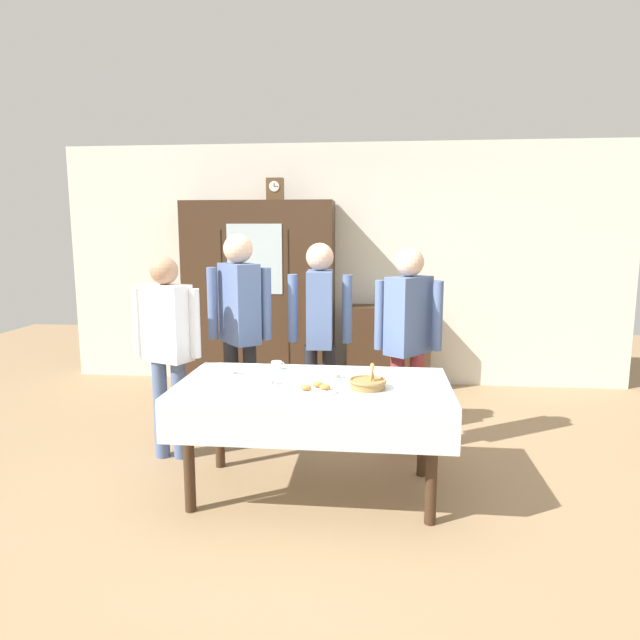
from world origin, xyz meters
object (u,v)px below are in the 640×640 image
at_px(dining_table, 313,399).
at_px(person_behind_table_right, 240,318).
at_px(mantel_clock, 275,189).
at_px(bread_basket, 368,383).
at_px(tea_cup_mid_right, 267,381).
at_px(person_beside_shelf, 167,338).
at_px(tea_cup_center, 229,371).
at_px(book_stack, 389,301).
at_px(spoon_near_left, 244,394).
at_px(bookshelf_low, 388,347).
at_px(wall_cabinet, 260,295).
at_px(tea_cup_near_right, 277,366).
at_px(tea_cup_far_left, 332,374).
at_px(pastry_plate, 316,389).
at_px(person_near_right_end, 408,331).
at_px(person_behind_table_left, 320,323).
at_px(spoon_back_edge, 215,393).

bearing_deg(dining_table, person_behind_table_right, 129.51).
distance_m(mantel_clock, bread_basket, 3.18).
relative_size(tea_cup_mid_right, person_beside_shelf, 0.08).
bearing_deg(tea_cup_center, book_stack, 65.33).
distance_m(bread_basket, spoon_near_left, 0.78).
relative_size(dining_table, person_behind_table_right, 1.03).
height_order(bookshelf_low, tea_cup_center, bookshelf_low).
bearing_deg(wall_cabinet, tea_cup_near_right, -75.10).
bearing_deg(tea_cup_far_left, bookshelf_low, 80.48).
relative_size(pastry_plate, person_near_right_end, 0.17).
bearing_deg(spoon_near_left, bookshelf_low, 72.39).
distance_m(wall_cabinet, bread_basket, 2.95).
height_order(tea_cup_mid_right, person_behind_table_left, person_behind_table_left).
bearing_deg(tea_cup_far_left, tea_cup_near_right, 155.18).
bearing_deg(mantel_clock, tea_cup_near_right, -79.68).
bearing_deg(mantel_clock, spoon_near_left, -83.68).
distance_m(book_stack, spoon_back_edge, 3.12).
distance_m(tea_cup_center, pastry_plate, 0.72).
bearing_deg(spoon_near_left, person_behind_table_left, 74.45).
height_order(pastry_plate, person_near_right_end, person_near_right_end).
distance_m(tea_cup_center, spoon_near_left, 0.49).
xyz_separation_m(tea_cup_near_right, pastry_plate, (0.34, -0.50, -0.02)).
relative_size(bookshelf_low, tea_cup_center, 7.08).
xyz_separation_m(dining_table, bookshelf_low, (0.53, 2.64, -0.20)).
bearing_deg(pastry_plate, dining_table, 101.80).
bearing_deg(wall_cabinet, bread_basket, -64.72).
bearing_deg(tea_cup_mid_right, spoon_back_edge, -140.72).
xyz_separation_m(bookshelf_low, tea_cup_far_left, (-0.42, -2.49, 0.33)).
relative_size(mantel_clock, book_stack, 1.03).
xyz_separation_m(wall_cabinet, person_behind_table_left, (0.85, -1.64, -0.03)).
distance_m(bread_basket, person_near_right_end, 0.94).
xyz_separation_m(spoon_near_left, person_behind_table_left, (0.34, 1.22, 0.24)).
height_order(bookshelf_low, spoon_back_edge, bookshelf_low).
distance_m(book_stack, bread_basket, 2.72).
distance_m(mantel_clock, tea_cup_near_right, 2.68).
bearing_deg(tea_cup_center, spoon_near_left, -64.80).
xyz_separation_m(tea_cup_center, person_beside_shelf, (-0.57, 0.33, 0.15)).
relative_size(bookshelf_low, tea_cup_far_left, 7.08).
height_order(tea_cup_near_right, person_behind_table_left, person_behind_table_left).
relative_size(book_stack, pastry_plate, 0.83).
relative_size(tea_cup_far_left, bread_basket, 0.54).
bearing_deg(person_beside_shelf, book_stack, 51.47).
height_order(mantel_clock, tea_cup_near_right, mantel_clock).
height_order(tea_cup_center, tea_cup_mid_right, same).
height_order(tea_cup_near_right, person_beside_shelf, person_beside_shelf).
bearing_deg(person_near_right_end, tea_cup_near_right, -153.46).
bearing_deg(person_behind_table_left, tea_cup_far_left, -78.24).
bearing_deg(tea_cup_far_left, spoon_near_left, -140.47).
xyz_separation_m(tea_cup_near_right, spoon_near_left, (-0.09, -0.61, -0.02)).
bearing_deg(person_near_right_end, wall_cabinet, 130.98).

